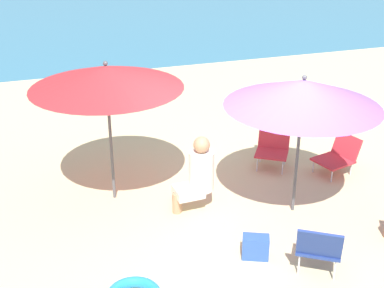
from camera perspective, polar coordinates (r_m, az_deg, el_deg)
The scene contains 9 objects.
ground_plane at distance 6.90m, azimuth 6.61°, elevation -7.88°, with size 40.00×40.00×0.00m, color #D3BC8C.
sea_water at distance 20.70m, azimuth -11.30°, elevation 13.81°, with size 40.00×16.00×0.01m, color teal.
umbrella_purple at distance 6.46m, azimuth 11.89°, elevation 5.39°, with size 1.91×1.91×1.85m.
umbrella_red at distance 6.69m, azimuth -9.23°, elevation 7.16°, with size 1.94×1.94×1.92m.
beach_chair_a at distance 8.13m, azimuth 15.51°, elevation -1.15°, with size 0.68×0.59×0.56m.
beach_chair_b at distance 5.88m, azimuth 13.53°, elevation -10.69°, with size 0.66×0.67×0.64m.
beach_chair_c at distance 8.12m, azimuth 8.73°, elevation -0.01°, with size 0.68×0.70×0.67m.
person_b at distance 6.80m, azimuth 0.65°, elevation -3.15°, with size 0.56×0.34×1.02m.
beach_bag at distance 6.13m, azimuth 6.86°, elevation -10.97°, with size 0.30×0.17×0.28m, color #2D519E.
Camera 1 is at (-2.57, -5.24, 3.67)m, focal length 49.48 mm.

